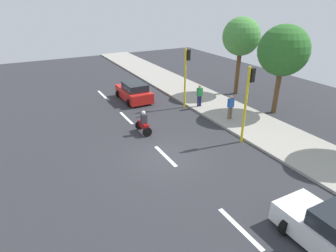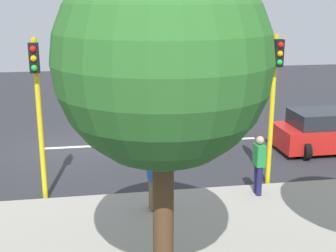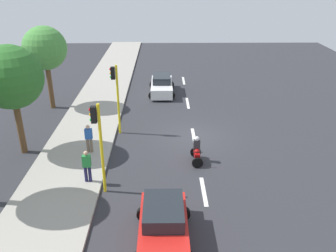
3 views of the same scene
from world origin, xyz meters
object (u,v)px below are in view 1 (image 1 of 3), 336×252
traffic_light_midblock (186,70)px  traffic_light_corner (248,94)px  pedestrian_near_signal (231,106)px  street_tree_south (241,37)px  car_red (134,92)px  street_tree_center (283,51)px  pedestrian_by_tree (200,95)px  motorcycle (143,124)px

traffic_light_midblock → traffic_light_corner: bearing=-90.0°
pedestrian_near_signal → street_tree_south: (4.37, 4.52, 3.77)m
car_red → traffic_light_midblock: traffic_light_midblock is taller
pedestrian_near_signal → traffic_light_corner: 3.64m
pedestrian_near_signal → traffic_light_midblock: 4.35m
street_tree_center → traffic_light_midblock: bearing=142.2°
street_tree_center → street_tree_south: bearing=84.4°
pedestrian_near_signal → pedestrian_by_tree: (-0.48, 3.05, 0.00)m
motorcycle → pedestrian_by_tree: (5.55, 2.08, 0.42)m
motorcycle → pedestrian_by_tree: pedestrian_by_tree is taller
motorcycle → pedestrian_near_signal: 6.13m
motorcycle → pedestrian_near_signal: bearing=-9.1°
pedestrian_near_signal → traffic_light_midblock: traffic_light_midblock is taller
traffic_light_corner → street_tree_south: street_tree_south is taller
pedestrian_near_signal → street_tree_center: street_tree_center is taller
pedestrian_near_signal → street_tree_south: street_tree_south is taller
car_red → pedestrian_near_signal: bearing=-59.2°
car_red → pedestrian_near_signal: size_ratio=2.28×
traffic_light_corner → street_tree_center: size_ratio=0.72×
street_tree_south → motorcycle: bearing=-161.1°
car_red → street_tree_south: size_ratio=0.60×
motorcycle → traffic_light_midblock: size_ratio=0.34×
car_red → traffic_light_corner: traffic_light_corner is taller
motorcycle → street_tree_center: size_ratio=0.25×
traffic_light_midblock → pedestrian_near_signal: bearing=-70.6°
street_tree_south → traffic_light_corner: bearing=-127.6°
car_red → pedestrian_near_signal: 8.23m
traffic_light_midblock → street_tree_center: street_tree_center is taller
traffic_light_corner → pedestrian_by_tree: bearing=82.1°
motorcycle → street_tree_south: (10.40, 3.55, 4.18)m
pedestrian_near_signal → street_tree_south: bearing=46.0°
pedestrian_by_tree → pedestrian_near_signal: bearing=-81.0°
motorcycle → street_tree_south: size_ratio=0.24×
pedestrian_near_signal → pedestrian_by_tree: bearing=99.0°
pedestrian_by_tree → street_tree_center: size_ratio=0.27×
motorcycle → pedestrian_near_signal: (6.03, -0.97, 0.42)m
traffic_light_corner → street_tree_south: bearing=52.4°
car_red → traffic_light_corner: (2.90, -9.90, 2.22)m
pedestrian_near_signal → pedestrian_by_tree: same height
traffic_light_corner → street_tree_south: 9.48m
pedestrian_near_signal → motorcycle: bearing=170.9°
car_red → street_tree_south: 9.84m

